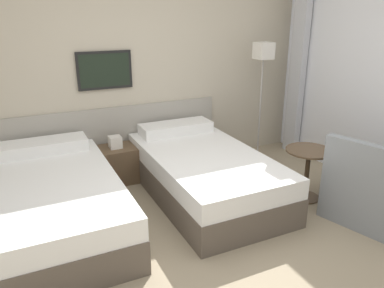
{
  "coord_description": "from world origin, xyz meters",
  "views": [
    {
      "loc": [
        -1.46,
        -2.38,
        1.96
      ],
      "look_at": [
        0.12,
        0.92,
        0.66
      ],
      "focal_mm": 35.0,
      "sensor_mm": 36.0,
      "label": 1
    }
  ],
  "objects": [
    {
      "name": "side_table",
      "position": [
        1.27,
        0.44,
        0.4
      ],
      "size": [
        0.5,
        0.5,
        0.57
      ],
      "color": "brown",
      "rests_on": "ground_plane"
    },
    {
      "name": "nightstand",
      "position": [
        -0.48,
        1.76,
        0.22
      ],
      "size": [
        0.46,
        0.4,
        0.57
      ],
      "color": "brown",
      "rests_on": "ground_plane"
    },
    {
      "name": "armchair",
      "position": [
        1.55,
        -0.25,
        0.29
      ],
      "size": [
        0.92,
        1.04,
        0.86
      ],
      "rotation": [
        0.0,
        0.0,
        1.85
      ],
      "color": "gray",
      "rests_on": "ground_plane"
    },
    {
      "name": "wall_headboard",
      "position": [
        -0.03,
        2.07,
        1.3
      ],
      "size": [
        10.0,
        0.1,
        2.7
      ],
      "color": "#B7AD99",
      "rests_on": "ground_plane"
    },
    {
      "name": "bed_near_window",
      "position": [
        0.3,
        1.0,
        0.26
      ],
      "size": [
        1.12,
        2.05,
        0.64
      ],
      "color": "brown",
      "rests_on": "ground_plane"
    },
    {
      "name": "bed_near_door",
      "position": [
        -1.27,
        1.0,
        0.26
      ],
      "size": [
        1.12,
        2.05,
        0.64
      ],
      "color": "brown",
      "rests_on": "ground_plane"
    },
    {
      "name": "floor_lamp",
      "position": [
        1.48,
        1.64,
        1.28
      ],
      "size": [
        0.24,
        0.24,
        1.58
      ],
      "color": "#9E9993",
      "rests_on": "ground_plane"
    },
    {
      "name": "ground_plane",
      "position": [
        0.0,
        0.0,
        0.0
      ],
      "size": [
        16.0,
        16.0,
        0.0
      ],
      "primitive_type": "plane",
      "color": "gray"
    }
  ]
}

